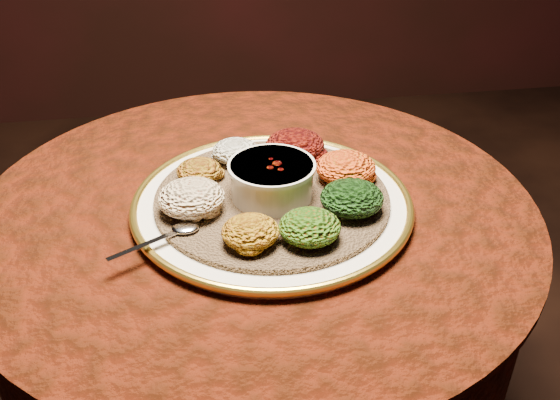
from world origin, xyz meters
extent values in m
cylinder|color=black|center=(0.00, 0.00, 0.34)|extent=(0.12, 0.12, 0.68)
cylinder|color=black|center=(0.00, 0.00, 0.70)|extent=(0.80, 0.80, 0.04)
cylinder|color=#390F04|center=(0.00, 0.00, 0.56)|extent=(0.93, 0.93, 0.34)
cylinder|color=#390F04|center=(0.00, 0.00, 0.73)|extent=(0.96, 0.96, 0.01)
cylinder|color=white|center=(0.03, -0.03, 0.74)|extent=(0.59, 0.59, 0.02)
torus|color=gold|center=(0.03, -0.03, 0.75)|extent=(0.47, 0.47, 0.01)
cylinder|color=olive|center=(0.03, -0.03, 0.76)|extent=(0.49, 0.49, 0.01)
cylinder|color=silver|center=(0.03, -0.03, 0.79)|extent=(0.13, 0.13, 0.06)
cylinder|color=silver|center=(0.03, -0.03, 0.82)|extent=(0.14, 0.14, 0.01)
cylinder|color=#5A1504|center=(0.03, -0.03, 0.81)|extent=(0.11, 0.11, 0.01)
ellipsoid|color=silver|center=(-0.12, -0.11, 0.77)|extent=(0.04, 0.03, 0.01)
cube|color=silver|center=(-0.18, -0.14, 0.77)|extent=(0.11, 0.06, 0.00)
ellipsoid|color=white|center=(-0.02, 0.10, 0.78)|extent=(0.08, 0.08, 0.04)
ellipsoid|color=black|center=(0.09, 0.09, 0.79)|extent=(0.11, 0.10, 0.05)
ellipsoid|color=#CB8F10|center=(0.16, 0.00, 0.79)|extent=(0.10, 0.10, 0.05)
ellipsoid|color=black|center=(0.14, -0.09, 0.79)|extent=(0.10, 0.10, 0.05)
ellipsoid|color=#983409|center=(0.06, -0.16, 0.78)|extent=(0.09, 0.09, 0.04)
ellipsoid|color=#AC780F|center=(-0.03, -0.15, 0.78)|extent=(0.09, 0.08, 0.04)
ellipsoid|color=maroon|center=(-0.11, -0.05, 0.79)|extent=(0.11, 0.10, 0.05)
ellipsoid|color=#8A6210|center=(-0.09, 0.04, 0.78)|extent=(0.08, 0.07, 0.04)
camera|label=1|loc=(-0.10, -0.89, 1.32)|focal=40.00mm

